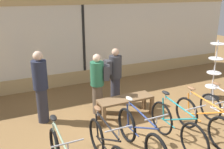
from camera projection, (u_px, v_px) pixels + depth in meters
ground_plane at (152, 145)px, 5.11m from camera, size 24.00×24.00×0.00m
shop_back_wall at (83, 35)px, 8.10m from camera, size 12.00×0.08×3.20m
bicycle_left at (107, 148)px, 4.36m from camera, size 0.46×1.70×1.03m
bicycle_center_left at (140, 136)px, 4.71m from camera, size 0.46×1.79×1.04m
bicycle_center_right at (176, 127)px, 4.99m from camera, size 0.46×1.75×1.06m
bicycle_right at (202, 121)px, 5.27m from camera, size 0.46×1.73×1.04m
accessory_rack at (214, 75)px, 7.18m from camera, size 0.48×0.48×1.72m
display_bench at (125, 102)px, 6.14m from camera, size 1.40×0.44×0.51m
customer_near_rack at (115, 75)px, 6.74m from camera, size 0.50×0.36×1.57m
customer_by_window at (41, 86)px, 5.76m from camera, size 0.41×0.41×1.74m
customer_mid_floor at (98, 82)px, 6.23m from camera, size 0.56×0.47×1.56m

